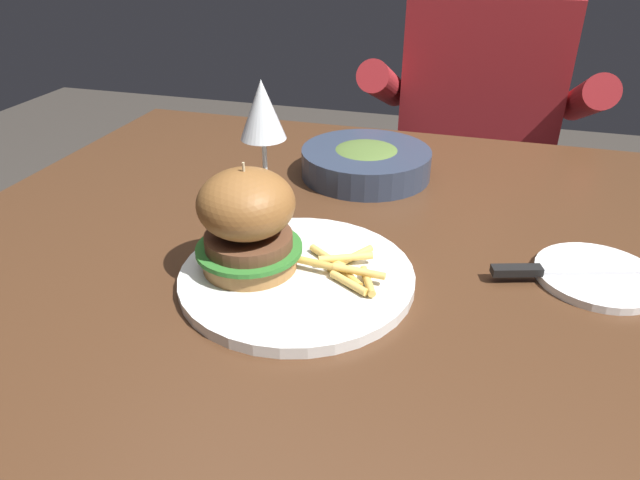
% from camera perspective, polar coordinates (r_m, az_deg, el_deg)
% --- Properties ---
extents(dining_table, '(1.25, 0.97, 0.74)m').
position_cam_1_polar(dining_table, '(0.80, 6.16, -6.06)').
color(dining_table, '#472B19').
rests_on(dining_table, ground).
extents(main_plate, '(0.28, 0.28, 0.01)m').
position_cam_1_polar(main_plate, '(0.68, -2.31, -3.65)').
color(main_plate, white).
rests_on(main_plate, dining_table).
extents(burger_sandwich, '(0.13, 0.13, 0.13)m').
position_cam_1_polar(burger_sandwich, '(0.67, -7.29, 1.93)').
color(burger_sandwich, '#9E6B38').
rests_on(burger_sandwich, main_plate).
extents(fries_pile, '(0.12, 0.11, 0.02)m').
position_cam_1_polar(fries_pile, '(0.67, 2.46, -2.71)').
color(fries_pile, gold).
rests_on(fries_pile, main_plate).
extents(wine_glass, '(0.07, 0.07, 0.19)m').
position_cam_1_polar(wine_glass, '(0.82, -5.77, 12.27)').
color(wine_glass, silver).
rests_on(wine_glass, dining_table).
extents(bread_plate, '(0.15, 0.15, 0.01)m').
position_cam_1_polar(bread_plate, '(0.77, 26.02, -3.29)').
color(bread_plate, white).
rests_on(bread_plate, dining_table).
extents(table_knife, '(0.20, 0.07, 0.01)m').
position_cam_1_polar(table_knife, '(0.74, 22.75, -2.85)').
color(table_knife, silver).
rests_on(table_knife, bread_plate).
extents(soup_bowl, '(0.22, 0.22, 0.05)m').
position_cam_1_polar(soup_bowl, '(0.97, 4.61, 7.85)').
color(soup_bowl, '#2D384C').
rests_on(soup_bowl, dining_table).
extents(diner_person, '(0.51, 0.36, 1.18)m').
position_cam_1_polar(diner_person, '(1.52, 14.84, 6.87)').
color(diner_person, '#282833').
rests_on(diner_person, ground).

